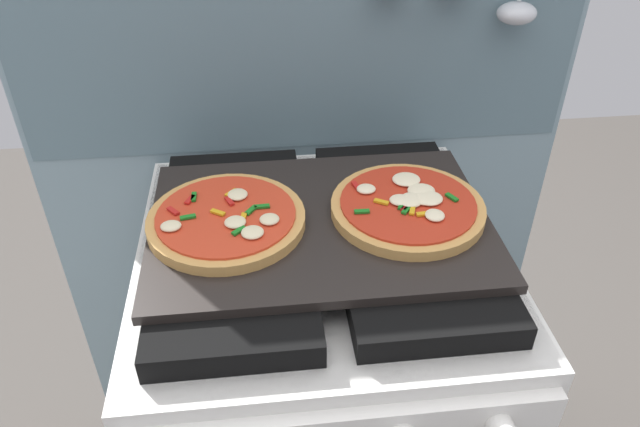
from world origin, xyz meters
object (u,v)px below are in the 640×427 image
pizza_right (408,208)px  stove (320,402)px  pizza_left (227,220)px  baking_tray (320,223)px

pizza_right → stove: bearing=179.7°
stove → pizza_right: bearing=-0.3°
stove → pizza_right: 0.50m
stove → pizza_left: pizza_left is taller
pizza_left → pizza_right: bearing=0.1°
stove → pizza_left: bearing=-179.4°
stove → pizza_right: size_ratio=3.63×
stove → baking_tray: 0.46m
baking_tray → pizza_right: bearing=-1.0°
stove → baking_tray: (0.00, 0.00, 0.46)m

